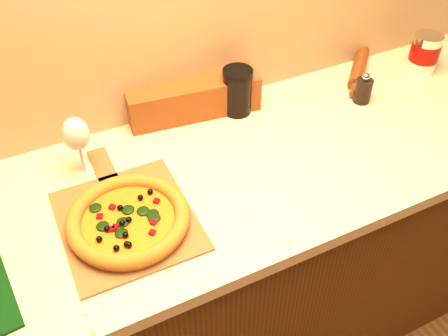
# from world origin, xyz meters

# --- Properties ---
(cabinet) EXTENTS (2.80, 0.65, 0.86)m
(cabinet) POSITION_xyz_m (0.00, 1.43, 0.43)
(cabinet) COLOR #44290E
(cabinet) RESTS_ON ground
(countertop) EXTENTS (2.84, 0.68, 0.04)m
(countertop) POSITION_xyz_m (0.00, 1.43, 0.88)
(countertop) COLOR beige
(countertop) RESTS_ON cabinet
(pizza_peel) EXTENTS (0.33, 0.49, 0.01)m
(pizza_peel) POSITION_xyz_m (-0.24, 1.38, 0.90)
(pizza_peel) COLOR brown
(pizza_peel) RESTS_ON countertop
(pizza) EXTENTS (0.30, 0.30, 0.04)m
(pizza) POSITION_xyz_m (-0.24, 1.34, 0.93)
(pizza) COLOR #AF802B
(pizza) RESTS_ON pizza_peel
(pepper_grinder) EXTENTS (0.06, 0.06, 0.11)m
(pepper_grinder) POSITION_xyz_m (0.62, 1.53, 0.94)
(pepper_grinder) COLOR black
(pepper_grinder) RESTS_ON countertop
(rolling_pin) EXTENTS (0.26, 0.26, 0.05)m
(rolling_pin) POSITION_xyz_m (0.71, 1.67, 0.92)
(rolling_pin) COLOR #54280E
(rolling_pin) RESTS_ON countertop
(coffee_canister) EXTENTS (0.10, 0.10, 0.14)m
(coffee_canister) POSITION_xyz_m (0.93, 1.59, 0.97)
(coffee_canister) COLOR silver
(coffee_canister) RESTS_ON countertop
(bread_bag) EXTENTS (0.43, 0.19, 0.11)m
(bread_bag) POSITION_xyz_m (0.10, 1.73, 0.96)
(bread_bag) COLOR brown
(bread_bag) RESTS_ON countertop
(wine_glass) EXTENTS (0.07, 0.07, 0.18)m
(wine_glass) POSITION_xyz_m (-0.29, 1.60, 1.03)
(wine_glass) COLOR silver
(wine_glass) RESTS_ON countertop
(dark_jar) EXTENTS (0.09, 0.09, 0.15)m
(dark_jar) POSITION_xyz_m (0.22, 1.66, 0.98)
(dark_jar) COLOR black
(dark_jar) RESTS_ON countertop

